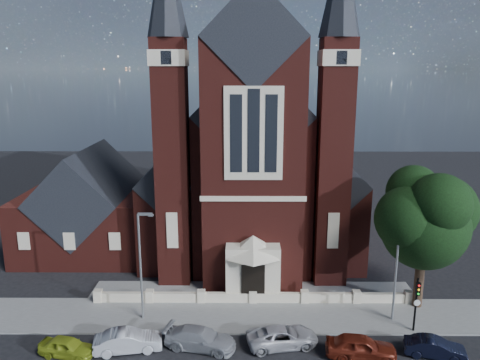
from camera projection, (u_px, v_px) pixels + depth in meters
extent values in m
plane|color=black|center=(251.00, 260.00, 44.51)|extent=(120.00, 120.00, 0.00)
cube|color=slate|center=(253.00, 316.00, 34.30)|extent=(60.00, 5.00, 0.12)
cube|color=slate|center=(252.00, 291.00, 38.19)|extent=(26.00, 3.00, 0.14)
cube|color=beige|center=(253.00, 303.00, 36.24)|extent=(24.00, 0.40, 0.90)
cube|color=#541C16|center=(250.00, 166.00, 52.62)|extent=(10.00, 30.00, 14.00)
cube|color=black|center=(250.00, 104.00, 51.00)|extent=(10.00, 30.20, 10.00)
cube|color=#541C16|center=(183.00, 194.00, 52.39)|extent=(5.00, 26.00, 8.00)
cube|color=#541C16|center=(317.00, 195.00, 52.30)|extent=(5.00, 26.00, 8.00)
cube|color=black|center=(182.00, 159.00, 51.46)|extent=(5.01, 26.20, 5.01)
cube|color=black|center=(318.00, 159.00, 51.37)|extent=(5.01, 26.20, 5.01)
cube|color=#541C16|center=(253.00, 169.00, 36.85)|extent=(8.00, 3.00, 20.00)
cube|color=black|center=(254.00, 37.00, 34.53)|extent=(8.00, 3.20, 8.00)
cube|color=beige|center=(254.00, 134.00, 34.65)|extent=(4.40, 0.15, 7.00)
cube|color=black|center=(254.00, 131.00, 34.53)|extent=(0.90, 0.08, 6.20)
cube|color=beige|center=(253.00, 271.00, 36.71)|extent=(4.20, 2.00, 4.40)
cube|color=black|center=(253.00, 284.00, 35.82)|extent=(1.80, 0.12, 3.20)
cone|color=beige|center=(253.00, 245.00, 36.20)|extent=(4.60, 4.60, 1.60)
cube|color=#541C16|center=(173.00, 166.00, 37.86)|extent=(2.60, 2.60, 20.00)
cube|color=beige|center=(169.00, 58.00, 35.89)|extent=(2.80, 2.80, 1.20)
cube|color=#541C16|center=(333.00, 167.00, 37.78)|extent=(2.60, 2.60, 20.00)
cube|color=beige|center=(338.00, 58.00, 35.81)|extent=(2.80, 2.80, 1.20)
cube|color=#541C16|center=(91.00, 219.00, 46.84)|extent=(12.00, 12.00, 6.00)
cube|color=black|center=(89.00, 190.00, 46.14)|extent=(8.49, 12.20, 8.49)
cylinder|color=black|center=(419.00, 277.00, 35.10)|extent=(0.70, 0.70, 5.00)
sphere|color=black|center=(424.00, 226.00, 34.17)|extent=(6.40, 6.40, 6.40)
sphere|color=black|center=(439.00, 204.00, 32.54)|extent=(4.40, 4.40, 4.40)
cylinder|color=gray|center=(141.00, 268.00, 32.94)|extent=(0.16, 0.16, 8.00)
cube|color=gray|center=(145.00, 214.00, 32.01)|extent=(1.00, 0.15, 0.18)
cube|color=gray|center=(151.00, 215.00, 32.02)|extent=(0.35, 0.22, 0.12)
cylinder|color=gray|center=(396.00, 269.00, 32.82)|extent=(0.16, 0.16, 8.00)
cube|color=gray|center=(408.00, 215.00, 31.89)|extent=(1.00, 0.15, 0.18)
cube|color=gray|center=(414.00, 216.00, 31.91)|extent=(0.35, 0.22, 0.12)
cylinder|color=black|center=(416.00, 305.00, 31.82)|extent=(0.14, 0.14, 4.00)
cube|color=black|center=(418.00, 289.00, 31.37)|extent=(0.28, 0.22, 0.90)
sphere|color=red|center=(419.00, 286.00, 31.18)|extent=(0.14, 0.14, 0.14)
sphere|color=#CC8C0C|center=(419.00, 290.00, 31.25)|extent=(0.14, 0.14, 0.14)
sphere|color=#0C9919|center=(418.00, 294.00, 31.32)|extent=(0.14, 0.14, 0.14)
imported|color=#95A821|center=(67.00, 347.00, 29.47)|extent=(3.81, 2.14, 1.22)
imported|color=silver|center=(128.00, 341.00, 29.95)|extent=(4.49, 2.27, 1.41)
imported|color=#999CA0|center=(200.00, 339.00, 30.26)|extent=(5.00, 2.95, 1.36)
imported|color=silver|center=(282.00, 337.00, 30.54)|extent=(4.99, 2.98, 1.30)
imported|color=maroon|center=(361.00, 347.00, 29.25)|extent=(4.56, 2.28, 1.49)
imported|color=black|center=(435.00, 348.00, 29.36)|extent=(3.95, 2.19, 1.23)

